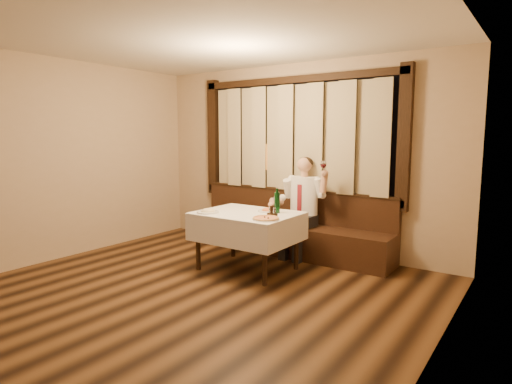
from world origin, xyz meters
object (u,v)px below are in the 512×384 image
Objects in this scene: banquette at (287,232)px; pizza at (266,218)px; pasta_red at (268,209)px; cruet_caddy at (272,213)px; dining_table at (247,220)px; pasta_cream at (208,210)px; green_bottle at (277,202)px; seated_man at (302,200)px.

pizza is at bearing -70.37° from banquette.
banquette is 12.07× the size of pasta_red.
banquette reaches higher than cruet_caddy.
pasta_red reaches higher than dining_table.
pasta_cream is 0.89m from green_bottle.
seated_man is (0.29, 0.93, 0.18)m from dining_table.
dining_table is 9.21× the size of cruet_caddy.
banquette is at bearing 90.00° from dining_table.
banquette is 2.23× the size of seated_man.
pizza is 0.86m from pasta_cream.
pizza is 1.00× the size of green_bottle.
banquette is 1.08m from dining_table.
cruet_caddy is (-0.04, 0.20, 0.03)m from pizza.
seated_man is (0.69, 1.23, 0.04)m from pasta_cream.
pasta_cream reaches higher than pasta_red.
pizza is at bearing -64.30° from cruet_caddy.
pasta_red is (-0.27, 0.46, 0.02)m from pizza.
seated_man is (0.29, -0.09, 0.52)m from banquette.
seated_man is at bearing 98.07° from pizza.
pasta_red is 0.18× the size of seated_man.
pasta_cream is 2.07× the size of cruet_caddy.
green_bottle is (0.74, 0.49, 0.10)m from pasta_cream.
dining_table is 4.79× the size of pasta_red.
banquette is 11.19× the size of pasta_cream.
banquette is 2.52× the size of dining_table.
pasta_red is at bearing 47.09° from dining_table.
green_bottle is 0.23× the size of seated_man.
pasta_cream is (-0.40, -1.32, 0.49)m from banquette.
banquette is at bearing 111.78° from green_bottle.
dining_table is 0.52m from pasta_cream.
green_bottle is at bearing 105.47° from pizza.
green_bottle is at bearing 124.11° from cruet_caddy.
pasta_cream is at bearing -176.88° from pizza.
banquette is 1.26m from cruet_caddy.
green_bottle reaches higher than dining_table.
pasta_red is at bearing -76.95° from banquette.
seated_man reaches higher than banquette.
banquette is 9.78× the size of green_bottle.
green_bottle is (0.14, -0.01, 0.10)m from pasta_red.
green_bottle reaches higher than pasta_cream.
cruet_caddy reaches higher than pasta_cream.
pasta_red reaches higher than pizza.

